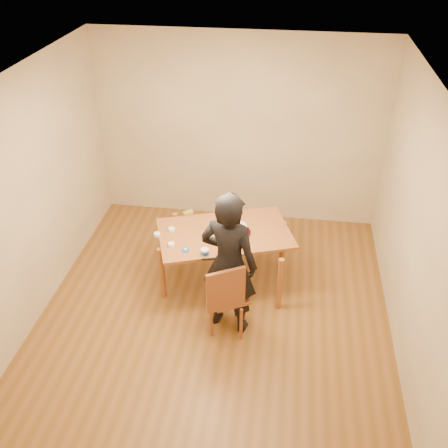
# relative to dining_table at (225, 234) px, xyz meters

# --- Properties ---
(room_shell) EXTENTS (4.00, 4.50, 2.70)m
(room_shell) POSITION_rel_dining_table_xyz_m (-0.03, -0.29, 0.62)
(room_shell) COLOR brown
(room_shell) RESTS_ON ground
(dining_table) EXTENTS (1.75, 1.37, 0.04)m
(dining_table) POSITION_rel_dining_table_xyz_m (0.00, 0.00, 0.00)
(dining_table) COLOR brown
(dining_table) RESTS_ON floor
(dining_chair) EXTENTS (0.52, 0.52, 0.04)m
(dining_chair) POSITION_rel_dining_table_xyz_m (0.15, -0.78, -0.28)
(dining_chair) COLOR brown
(dining_chair) RESTS_ON floor
(cake_plate) EXTENTS (0.31, 0.31, 0.02)m
(cake_plate) POSITION_rel_dining_table_xyz_m (0.15, 0.01, 0.03)
(cake_plate) COLOR #C50D3C
(cake_plate) RESTS_ON dining_table
(cake) EXTENTS (0.23, 0.23, 0.07)m
(cake) POSITION_rel_dining_table_xyz_m (0.15, 0.01, 0.08)
(cake) COLOR white
(cake) RESTS_ON cake_plate
(frosting_dome) EXTENTS (0.22, 0.22, 0.03)m
(frosting_dome) POSITION_rel_dining_table_xyz_m (0.15, 0.01, 0.13)
(frosting_dome) COLOR white
(frosting_dome) RESTS_ON cake
(frosting_tub) EXTENTS (0.09, 0.09, 0.08)m
(frosting_tub) POSITION_rel_dining_table_xyz_m (-0.15, -0.47, 0.06)
(frosting_tub) COLOR white
(frosting_tub) RESTS_ON dining_table
(frosting_lid) EXTENTS (0.09, 0.09, 0.01)m
(frosting_lid) POSITION_rel_dining_table_xyz_m (-0.38, -0.42, 0.02)
(frosting_lid) COLOR #184A9C
(frosting_lid) RESTS_ON dining_table
(frosting_dollop) EXTENTS (0.04, 0.04, 0.02)m
(frosting_dollop) POSITION_rel_dining_table_xyz_m (-0.38, -0.42, 0.04)
(frosting_dollop) COLOR white
(frosting_dollop) RESTS_ON frosting_lid
(ramekin_green) EXTENTS (0.08, 0.08, 0.04)m
(ramekin_green) POSITION_rel_dining_table_xyz_m (-0.56, -0.36, 0.04)
(ramekin_green) COLOR white
(ramekin_green) RESTS_ON dining_table
(ramekin_yellow) EXTENTS (0.08, 0.08, 0.04)m
(ramekin_yellow) POSITION_rel_dining_table_xyz_m (-0.63, -0.06, 0.04)
(ramekin_yellow) COLOR white
(ramekin_yellow) RESTS_ON dining_table
(ramekin_multi) EXTENTS (0.08, 0.08, 0.04)m
(ramekin_multi) POSITION_rel_dining_table_xyz_m (-0.77, -0.18, 0.04)
(ramekin_multi) COLOR white
(ramekin_multi) RESTS_ON dining_table
(candy_box_pink) EXTENTS (0.13, 0.11, 0.02)m
(candy_box_pink) POSITION_rel_dining_table_xyz_m (-0.50, 0.33, 0.03)
(candy_box_pink) COLOR #D23171
(candy_box_pink) RESTS_ON dining_table
(candy_box_green) EXTENTS (0.14, 0.13, 0.02)m
(candy_box_green) POSITION_rel_dining_table_xyz_m (-0.51, 0.34, 0.05)
(candy_box_green) COLOR #3C951B
(candy_box_green) RESTS_ON candy_box_pink
(spatula) EXTENTS (0.17, 0.05, 0.01)m
(spatula) POSITION_rel_dining_table_xyz_m (-0.09, -0.54, 0.02)
(spatula) COLOR black
(spatula) RESTS_ON dining_table
(person) EXTENTS (0.71, 0.55, 1.71)m
(person) POSITION_rel_dining_table_xyz_m (0.15, -0.73, 0.13)
(person) COLOR black
(person) RESTS_ON floor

